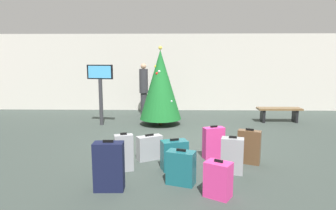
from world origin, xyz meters
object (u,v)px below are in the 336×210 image
at_px(suitcase_7, 214,143).
at_px(suitcase_5, 181,168).
at_px(holiday_tree, 160,85).
at_px(waiting_bench, 279,111).
at_px(suitcase_3, 232,156).
at_px(suitcase_4, 249,147).
at_px(suitcase_8, 218,180).
at_px(suitcase_1, 109,166).
at_px(flight_info_kiosk, 100,84).
at_px(suitcase_2, 174,155).
at_px(suitcase_0, 124,153).
at_px(suitcase_6, 150,148).
at_px(traveller_0, 144,88).

bearing_deg(suitcase_7, suitcase_5, -118.50).
xyz_separation_m(holiday_tree, waiting_bench, (3.93, 0.45, -0.92)).
height_order(waiting_bench, suitcase_5, suitcase_5).
distance_m(suitcase_3, suitcase_4, 0.67).
xyz_separation_m(suitcase_3, suitcase_8, (-0.40, -0.95, -0.06)).
xyz_separation_m(holiday_tree, suitcase_1, (-0.59, -4.77, -0.88)).
height_order(suitcase_1, suitcase_8, suitcase_1).
distance_m(flight_info_kiosk, suitcase_8, 5.82).
relative_size(suitcase_2, suitcase_8, 1.02).
distance_m(flight_info_kiosk, suitcase_4, 5.22).
relative_size(waiting_bench, suitcase_8, 2.43).
height_order(suitcase_5, suitcase_8, suitcase_5).
bearing_deg(waiting_bench, flight_info_kiosk, -174.77).
relative_size(suitcase_2, suitcase_3, 0.86).
height_order(waiting_bench, suitcase_0, suitcase_0).
distance_m(holiday_tree, suitcase_2, 4.00).
relative_size(holiday_tree, suitcase_1, 3.01).
height_order(suitcase_6, suitcase_8, suitcase_8).
bearing_deg(suitcase_7, suitcase_4, -24.32).
xyz_separation_m(suitcase_1, suitcase_7, (1.86, 1.57, -0.06)).
xyz_separation_m(holiday_tree, suitcase_5, (0.55, -4.51, -0.99)).
bearing_deg(suitcase_5, suitcase_0, 151.66).
height_order(waiting_bench, suitcase_7, suitcase_7).
bearing_deg(suitcase_7, flight_info_kiosk, 135.34).
bearing_deg(suitcase_2, suitcase_0, -174.10).
bearing_deg(traveller_0, suitcase_5, -78.50).
bearing_deg(suitcase_7, suitcase_6, -174.94).
height_order(holiday_tree, waiting_bench, holiday_tree).
bearing_deg(traveller_0, suitcase_7, -67.98).
xyz_separation_m(suitcase_4, suitcase_5, (-1.38, -1.01, -0.05)).
bearing_deg(flight_info_kiosk, suitcase_2, -58.31).
relative_size(suitcase_3, suitcase_8, 1.19).
distance_m(traveller_0, suitcase_1, 6.49).
bearing_deg(traveller_0, suitcase_6, -82.76).
distance_m(flight_info_kiosk, suitcase_3, 5.28).
bearing_deg(suitcase_8, suitcase_3, 67.40).
bearing_deg(suitcase_6, flight_info_kiosk, 119.26).
distance_m(waiting_bench, suitcase_5, 6.00).
height_order(waiting_bench, suitcase_1, suitcase_1).
height_order(flight_info_kiosk, waiting_bench, flight_info_kiosk).
relative_size(flight_info_kiosk, suitcase_6, 3.44).
bearing_deg(suitcase_7, suitcase_1, -139.86).
bearing_deg(waiting_bench, suitcase_7, -126.10).
relative_size(waiting_bench, suitcase_4, 2.00).
relative_size(suitcase_3, suitcase_7, 0.99).
height_order(traveller_0, suitcase_7, traveller_0).
distance_m(waiting_bench, suitcase_0, 6.24).
relative_size(suitcase_4, suitcase_5, 1.18).
bearing_deg(suitcase_2, suitcase_4, 13.24).
bearing_deg(suitcase_4, suitcase_5, -143.72).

